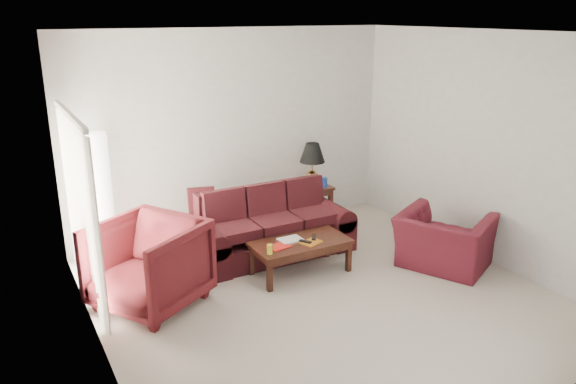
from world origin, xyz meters
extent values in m
plane|color=beige|center=(0.00, 0.00, 0.00)|extent=(5.00, 5.00, 0.00)
cube|color=silver|center=(-2.42, 1.30, 1.08)|extent=(0.10, 2.00, 2.16)
cube|color=black|center=(-0.71, 2.07, 0.69)|extent=(0.41, 0.27, 0.39)
cube|color=white|center=(0.88, 2.06, 0.68)|extent=(0.14, 0.09, 0.13)
cylinder|color=#173D98|center=(1.27, 1.99, 0.69)|extent=(0.10, 0.10, 0.14)
cube|color=#B9B9BD|center=(0.92, 2.37, 0.70)|extent=(0.17, 0.19, 0.05)
imported|color=#481015|center=(-1.84, 0.76, 0.50)|extent=(1.51, 1.50, 1.01)
imported|color=#48101A|center=(1.81, -0.08, 0.36)|extent=(1.37, 1.43, 0.72)
cube|color=#B31811|center=(-0.25, 0.63, 0.44)|extent=(0.29, 0.23, 0.01)
cube|color=white|center=(-0.02, 0.75, 0.44)|extent=(0.30, 0.22, 0.02)
cube|color=orange|center=(0.17, 0.56, 0.44)|extent=(0.29, 0.25, 0.01)
cube|color=black|center=(0.10, 0.57, 0.46)|extent=(0.13, 0.17, 0.02)
cube|color=black|center=(0.26, 0.64, 0.46)|extent=(0.15, 0.18, 0.02)
cylinder|color=gold|center=(-0.44, 0.51, 0.50)|extent=(0.08, 0.08, 0.12)
camera|label=1|loc=(-3.22, -5.01, 3.21)|focal=35.00mm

